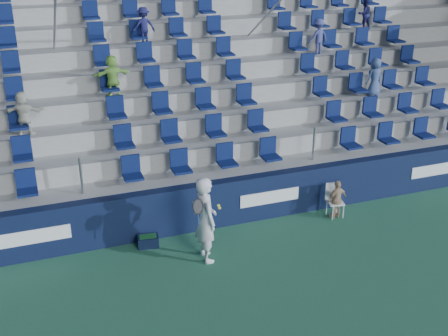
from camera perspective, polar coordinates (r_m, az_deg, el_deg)
The scene contains 7 objects.
ground at distance 11.67m, azimuth 3.88°, elevation -13.03°, with size 70.00×70.00×0.00m, color #2B6646.
sponsor_wall at distance 13.86m, azimuth -1.26°, elevation -3.75°, with size 24.00×0.32×1.20m.
grandstand at distance 17.89m, azimuth -6.65°, elevation 7.72°, with size 24.00×8.17×6.63m.
tennis_player at distance 12.36m, azimuth -1.86°, elevation -5.23°, with size 0.69×0.73×2.00m.
line_judge_chair at distance 14.71m, azimuth 11.11°, elevation -2.95°, with size 0.45×0.47×0.88m.
line_judge at distance 14.60m, azimuth 11.40°, elevation -3.13°, with size 0.60×0.25×1.03m, color tan.
ball_bin at distance 13.35m, azimuth -7.71°, elevation -7.33°, with size 0.52×0.38×0.27m.
Camera 1 is at (-3.93, -8.54, 6.92)m, focal length 45.00 mm.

